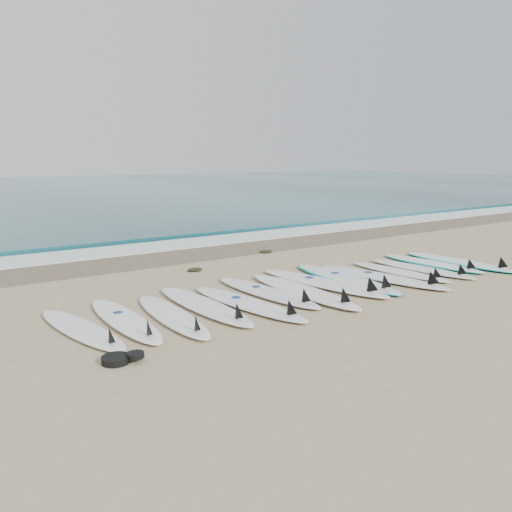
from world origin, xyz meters
TOP-DOWN VIEW (x-y plane):
  - ground at (0.00, 0.00)m, footprint 120.00×120.00m
  - ocean at (0.00, 32.50)m, footprint 120.00×55.00m
  - wet_sand_band at (0.00, 4.10)m, footprint 120.00×1.80m
  - foam_band at (0.00, 5.50)m, footprint 120.00×1.40m
  - wave_crest at (0.00, 7.00)m, footprint 120.00×1.00m
  - surfboard_0 at (-4.03, 0.02)m, footprint 0.84×2.34m
  - surfboard_1 at (-3.42, 0.06)m, footprint 0.51×2.45m
  - surfboard_2 at (-2.79, -0.15)m, footprint 0.63×2.43m
  - surfboard_3 at (-2.16, 0.03)m, footprint 0.63×2.66m
  - surfboard_4 at (-1.54, -0.28)m, footprint 0.88×2.66m
  - surfboard_5 at (-0.90, 0.10)m, footprint 0.74×2.63m
  - surfboard_6 at (-0.35, -0.20)m, footprint 0.63×2.84m
  - surfboard_7 at (0.31, 0.03)m, footprint 1.04×2.96m
  - surfboard_8 at (0.90, 0.08)m, footprint 0.85×2.90m
  - surfboard_9 at (1.56, -0.28)m, footprint 1.06×2.88m
  - surfboard_10 at (2.21, -0.13)m, footprint 0.63×2.34m
  - surfboard_11 at (2.80, -0.21)m, footprint 0.72×2.47m
  - surfboard_12 at (3.45, 0.03)m, footprint 0.71×2.48m
  - surfboard_13 at (4.07, -0.23)m, footprint 0.68×2.69m
  - seaweed_near at (-1.06, 2.47)m, footprint 0.32×0.25m
  - seaweed_far at (1.32, 3.27)m, footprint 0.34×0.26m
  - leash_coil at (-3.96, -1.23)m, footprint 0.46×0.36m

SIDE VIEW (x-z plane):
  - ground at x=0.00m, z-range 0.00..0.00m
  - wet_sand_band at x=0.00m, z-range 0.00..0.01m
  - ocean at x=0.00m, z-range 0.00..0.03m
  - foam_band at x=0.00m, z-range 0.00..0.04m
  - seaweed_near at x=-1.06m, z-range 0.00..0.06m
  - seaweed_far at x=1.32m, z-range 0.00..0.07m
  - surfboard_12 at x=3.45m, z-range -0.11..0.20m
  - leash_coil at x=-3.96m, z-range -0.01..0.10m
  - wave_crest at x=0.00m, z-range 0.00..0.10m
  - surfboard_13 at x=4.07m, z-range -0.12..0.22m
  - surfboard_0 at x=-4.03m, z-range -0.10..0.20m
  - surfboard_10 at x=2.21m, z-range -0.10..0.20m
  - surfboard_2 at x=-2.79m, z-range -0.10..0.21m
  - surfboard_11 at x=2.80m, z-range -0.10..0.21m
  - surfboard_8 at x=0.90m, z-range -0.13..0.24m
  - surfboard_1 at x=-3.42m, z-range -0.10..0.21m
  - surfboard_5 at x=-0.90m, z-range -0.11..0.22m
  - surfboard_4 at x=-1.54m, z-range -0.11..0.22m
  - surfboard_3 at x=-2.16m, z-range -0.11..0.23m
  - surfboard_9 at x=1.56m, z-range -0.12..0.24m
  - surfboard_6 at x=-0.35m, z-range -0.12..0.24m
  - surfboard_7 at x=0.31m, z-range -0.12..0.25m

